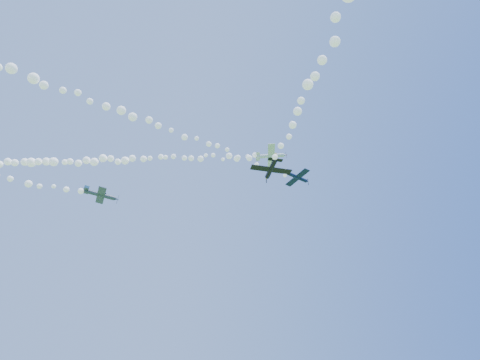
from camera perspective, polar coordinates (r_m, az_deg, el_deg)
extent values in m
cylinder|color=silver|center=(89.68, 4.29, 3.43)|extent=(6.15, 1.49, 1.18)
cone|color=silver|center=(90.01, 6.38, 3.55)|extent=(0.83, 0.89, 0.85)
cone|color=#A93313|center=(90.06, 6.66, 3.56)|extent=(0.35, 0.32, 0.30)
cube|color=black|center=(90.05, 6.59, 3.56)|extent=(0.09, 0.51, 1.91)
cube|color=silver|center=(89.61, 4.46, 3.39)|extent=(3.63, 7.48, 1.59)
cube|color=silver|center=(89.54, 2.55, 3.35)|extent=(1.59, 2.73, 0.61)
cube|color=#A93313|center=(89.94, 2.47, 3.59)|extent=(0.95, 0.59, 1.26)
sphere|color=black|center=(90.03, 4.81, 3.63)|extent=(0.91, 1.03, 0.89)
cylinder|color=#0C1737|center=(94.05, 8.04, 0.44)|extent=(5.79, 2.92, 1.10)
cone|color=#0C1737|center=(95.79, 9.51, -0.20)|extent=(0.96, 0.99, 0.82)
cone|color=silver|center=(96.04, 9.71, -0.29)|extent=(0.39, 0.37, 0.29)
cube|color=black|center=(95.97, 9.66, -0.26)|extent=(0.13, 0.29, 1.86)
cube|color=#0C1737|center=(94.11, 8.16, 0.33)|extent=(3.61, 7.33, 0.69)
cube|color=#0C1737|center=(92.69, 6.77, 1.01)|extent=(1.57, 2.67, 0.29)
cube|color=silver|center=(92.99, 6.71, 1.28)|extent=(0.94, 0.46, 1.22)
sphere|color=black|center=(94.72, 8.41, 0.44)|extent=(0.90, 0.94, 0.78)
cylinder|color=#353C4D|center=(87.30, -19.32, -1.98)|extent=(6.24, 1.37, 1.36)
cone|color=#353C4D|center=(87.26, -17.22, -2.59)|extent=(0.85, 0.88, 0.88)
cone|color=#214F7B|center=(87.27, -16.93, -2.67)|extent=(0.35, 0.31, 0.31)
cube|color=black|center=(87.26, -17.01, -2.65)|extent=(0.24, 0.23, 1.95)
cube|color=#353C4D|center=(87.24, -19.18, -2.09)|extent=(2.53, 7.71, 0.68)
cube|color=#353C4D|center=(87.45, -21.05, -1.44)|extent=(1.22, 2.76, 0.30)
cube|color=#214F7B|center=(87.70, -21.00, -1.11)|extent=(1.08, 0.28, 1.31)
sphere|color=black|center=(87.45, -18.71, -1.92)|extent=(0.89, 0.86, 0.83)
cylinder|color=black|center=(64.98, 4.48, 1.67)|extent=(1.21, 5.46, 0.89)
cone|color=black|center=(67.35, 3.83, 0.34)|extent=(0.77, 0.71, 0.73)
cone|color=yellow|center=(67.68, 3.75, 0.16)|extent=(0.27, 0.30, 0.26)
cube|color=black|center=(67.60, 3.77, 0.21)|extent=(0.16, 0.10, 1.71)
cube|color=black|center=(65.10, 4.43, 1.49)|extent=(6.73, 1.77, 0.30)
cube|color=black|center=(63.07, 5.04, 2.89)|extent=(2.38, 0.91, 0.14)
cube|color=yellow|center=(63.30, 5.05, 3.29)|extent=(0.16, 0.88, 1.10)
sphere|color=black|center=(65.78, 4.30, 1.56)|extent=(0.70, 0.70, 0.68)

